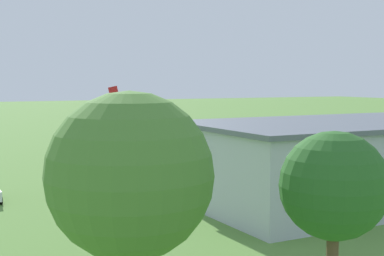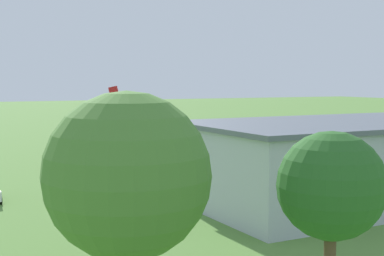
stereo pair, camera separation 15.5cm
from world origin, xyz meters
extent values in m
plane|color=#568438|center=(0.00, 0.00, 0.00)|extent=(400.00, 400.00, 0.00)
cube|color=#B7BCC6|center=(-3.38, 32.55, 3.09)|extent=(30.64, 14.86, 6.17)
cube|color=slate|center=(-3.38, 32.55, 6.35)|extent=(31.26, 15.48, 0.35)
cube|color=#384251|center=(-3.16, 25.55, 2.53)|extent=(10.00, 0.48, 5.06)
cylinder|color=#B21E1E|center=(6.68, 2.54, 6.81)|extent=(5.80, 2.88, 2.24)
cone|color=black|center=(3.74, 3.54, 6.15)|extent=(1.04, 0.99, 0.89)
cube|color=#B21E1E|center=(6.09, 2.74, 6.51)|extent=(3.90, 7.65, 0.44)
cube|color=#B21E1E|center=(5.52, 2.94, 7.68)|extent=(3.90, 7.65, 0.44)
cube|color=#B21E1E|center=(8.82, 1.82, 8.36)|extent=(1.31, 0.53, 1.50)
cube|color=#B21E1E|center=(9.02, 1.75, 7.34)|extent=(1.68, 2.75, 0.27)
cylinder|color=black|center=(6.72, 3.53, 5.43)|extent=(0.65, 0.34, 0.64)
cylinder|color=black|center=(6.11, 1.73, 5.43)|extent=(0.65, 0.34, 0.64)
cylinder|color=#332D28|center=(6.58, 5.13, 7.10)|extent=(0.35, 0.19, 1.26)
cylinder|color=#332D28|center=(5.03, 0.55, 7.10)|extent=(0.35, 0.19, 1.26)
cube|color=gold|center=(11.66, 19.04, 0.69)|extent=(2.30, 4.34, 0.75)
cube|color=#2D3842|center=(11.66, 19.04, 1.32)|extent=(1.85, 2.51, 0.51)
cylinder|color=black|center=(10.60, 20.32, 0.32)|extent=(0.31, 0.66, 0.64)
cylinder|color=black|center=(12.34, 20.56, 0.32)|extent=(0.31, 0.66, 0.64)
cylinder|color=black|center=(10.98, 17.53, 0.32)|extent=(0.31, 0.66, 0.64)
cylinder|color=black|center=(12.72, 17.77, 0.32)|extent=(0.31, 0.66, 0.64)
cube|color=#B7B7BC|center=(17.51, 21.14, 0.70)|extent=(1.86, 4.65, 0.76)
cube|color=#2D3842|center=(17.51, 21.14, 1.40)|extent=(1.59, 2.62, 0.63)
cylinder|color=black|center=(16.60, 22.67, 0.32)|extent=(0.24, 0.65, 0.64)
cylinder|color=black|center=(18.30, 22.74, 0.32)|extent=(0.24, 0.65, 0.64)
cylinder|color=black|center=(16.71, 19.55, 0.32)|extent=(0.24, 0.65, 0.64)
cylinder|color=black|center=(18.41, 19.61, 0.32)|extent=(0.24, 0.65, 0.64)
cylinder|color=black|center=(24.64, 21.80, 0.32)|extent=(0.24, 0.65, 0.64)
cube|color=silver|center=(-17.28, 19.78, 1.48)|extent=(2.46, 2.46, 2.00)
cube|color=silver|center=(-16.84, 16.27, 1.74)|extent=(2.79, 5.12, 2.51)
cylinder|color=black|center=(-16.15, 19.62, 0.48)|extent=(0.40, 0.99, 0.96)
cylinder|color=black|center=(-17.75, 14.68, 0.48)|extent=(0.40, 0.99, 0.96)
cylinder|color=black|center=(-15.57, 14.95, 0.48)|extent=(0.40, 0.99, 0.96)
cylinder|color=#B23333|center=(3.50, 16.69, 0.43)|extent=(0.41, 0.41, 0.86)
cylinder|color=beige|center=(3.50, 16.69, 1.16)|extent=(0.48, 0.48, 0.61)
sphere|color=#9E704C|center=(3.50, 16.69, 1.58)|extent=(0.23, 0.23, 0.23)
cylinder|color=beige|center=(12.31, 15.33, 0.39)|extent=(0.33, 0.33, 0.78)
cylinder|color=#3F3F47|center=(12.31, 15.33, 1.05)|extent=(0.40, 0.40, 0.55)
sphere|color=#9E704C|center=(12.31, 15.33, 1.43)|extent=(0.21, 0.21, 0.21)
cylinder|color=navy|center=(3.48, 15.45, 0.42)|extent=(0.32, 0.32, 0.84)
cylinder|color=beige|center=(3.48, 15.45, 1.13)|extent=(0.38, 0.38, 0.59)
sphere|color=#D8AD84|center=(3.48, 15.45, 1.54)|extent=(0.23, 0.23, 0.23)
sphere|color=#286023|center=(15.62, 50.48, 5.68)|extent=(4.28, 4.28, 4.28)
sphere|color=#4C7F33|center=(22.63, 46.60, 6.00)|extent=(6.74, 6.74, 6.74)
camera|label=1|loc=(29.93, 67.30, 9.77)|focal=52.06mm
camera|label=2|loc=(29.79, 67.36, 9.77)|focal=52.06mm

